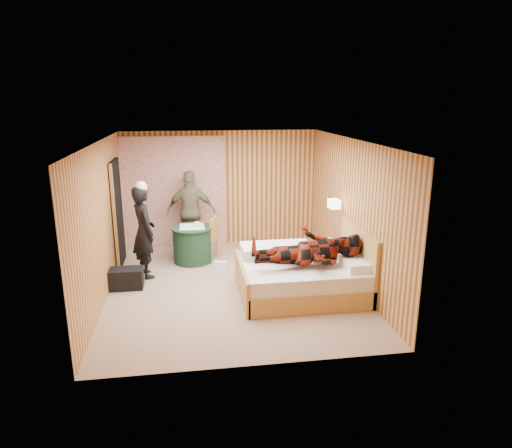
{
  "coord_description": "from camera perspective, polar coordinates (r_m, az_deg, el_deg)",
  "views": [
    {
      "loc": [
        -0.71,
        -7.37,
        3.16
      ],
      "look_at": [
        0.44,
        0.19,
        1.05
      ],
      "focal_mm": 32.0,
      "sensor_mm": 36.0,
      "label": 1
    }
  ],
  "objects": [
    {
      "name": "wall_lamp",
      "position": [
        8.45,
        9.75,
        2.51
      ],
      "size": [
        0.26,
        0.24,
        0.16
      ],
      "color": "gold",
      "rests_on": "wall_right"
    },
    {
      "name": "sneaker_left",
      "position": [
        9.21,
        -6.62,
        -4.36
      ],
      "size": [
        0.26,
        0.11,
        0.11
      ],
      "primitive_type": "cube",
      "rotation": [
        0.0,
        0.0,
        -0.04
      ],
      "color": "white",
      "rests_on": "floor"
    },
    {
      "name": "sneaker_right",
      "position": [
        8.91,
        -4.44,
        -5.01
      ],
      "size": [
        0.27,
        0.18,
        0.11
      ],
      "primitive_type": "cube",
      "rotation": [
        0.0,
        0.0,
        -0.36
      ],
      "color": "white",
      "rests_on": "floor"
    },
    {
      "name": "wall_back",
      "position": [
        10.08,
        -4.44,
        4.47
      ],
      "size": [
        4.2,
        0.02,
        2.5
      ],
      "primitive_type": "cube",
      "color": "#EB995A",
      "rests_on": "floor"
    },
    {
      "name": "ceiling",
      "position": [
        7.43,
        -3.16,
        10.32
      ],
      "size": [
        4.2,
        5.0,
        0.01
      ],
      "primitive_type": "cube",
      "color": "silver",
      "rests_on": "wall_back"
    },
    {
      "name": "round_table",
      "position": [
        9.15,
        -7.93,
        -2.48
      ],
      "size": [
        0.82,
        0.82,
        0.73
      ],
      "color": "#1A3A26",
      "rests_on": "floor"
    },
    {
      "name": "doorway",
      "position": [
        9.12,
        -16.88,
        1.23
      ],
      "size": [
        0.06,
        0.9,
        2.05
      ],
      "primitive_type": "cube",
      "color": "black",
      "rests_on": "floor"
    },
    {
      "name": "chair_near",
      "position": [
        9.2,
        -5.81,
        -1.4
      ],
      "size": [
        0.52,
        0.52,
        0.88
      ],
      "rotation": [
        0.0,
        0.0,
        -1.99
      ],
      "color": "tan",
      "rests_on": "floor"
    },
    {
      "name": "bed",
      "position": [
        7.68,
        5.86,
        -6.37
      ],
      "size": [
        2.03,
        1.6,
        1.1
      ],
      "color": "tan",
      "rests_on": "floor"
    },
    {
      "name": "wall_right",
      "position": [
        8.11,
        11.91,
        1.48
      ],
      "size": [
        0.02,
        5.0,
        2.5
      ],
      "primitive_type": "cube",
      "color": "#EB995A",
      "rests_on": "floor"
    },
    {
      "name": "man_at_table",
      "position": [
        9.68,
        -8.1,
        1.56
      ],
      "size": [
        1.06,
        0.54,
        1.72
      ],
      "primitive_type": "imported",
      "rotation": [
        0.0,
        0.0,
        3.02
      ],
      "color": "#71674B",
      "rests_on": "floor"
    },
    {
      "name": "woman_standing",
      "position": [
        8.44,
        -13.84,
        -0.97
      ],
      "size": [
        0.61,
        0.72,
        1.69
      ],
      "primitive_type": "imported",
      "rotation": [
        0.0,
        0.0,
        1.97
      ],
      "color": "black",
      "rests_on": "floor"
    },
    {
      "name": "curtain",
      "position": [
        10.0,
        -10.14,
        3.89
      ],
      "size": [
        2.2,
        0.08,
        2.4
      ],
      "primitive_type": "cube",
      "color": "beige",
      "rests_on": "floor"
    },
    {
      "name": "chair_far",
      "position": [
        9.73,
        -8.06,
        -0.33
      ],
      "size": [
        0.45,
        0.45,
        0.93
      ],
      "rotation": [
        0.0,
        0.0,
        0.07
      ],
      "color": "tan",
      "rests_on": "floor"
    },
    {
      "name": "cup_table",
      "position": [
        8.99,
        -7.38,
        -0.06
      ],
      "size": [
        0.16,
        0.16,
        0.1
      ],
      "primitive_type": "imported",
      "rotation": [
        0.0,
        0.0,
        0.39
      ],
      "color": "white",
      "rests_on": "round_table"
    },
    {
      "name": "book_lower",
      "position": [
        8.54,
        9.49,
        -2.61
      ],
      "size": [
        0.18,
        0.23,
        0.02
      ],
      "primitive_type": "imported",
      "rotation": [
        0.0,
        0.0,
        0.04
      ],
      "color": "white",
      "rests_on": "nightstand"
    },
    {
      "name": "duffel_bag",
      "position": [
        8.18,
        -16.12,
        -6.58
      ],
      "size": [
        0.63,
        0.34,
        0.35
      ],
      "primitive_type": "cube",
      "rotation": [
        0.0,
        0.0,
        -0.0
      ],
      "color": "black",
      "rests_on": "floor"
    },
    {
      "name": "floor",
      "position": [
        8.05,
        -2.9,
        -7.7
      ],
      "size": [
        4.2,
        5.0,
        0.01
      ],
      "primitive_type": "cube",
      "color": "tan",
      "rests_on": "ground"
    },
    {
      "name": "cup_nightstand",
      "position": [
        8.69,
        9.14,
        -2.02
      ],
      "size": [
        0.13,
        0.13,
        0.09
      ],
      "primitive_type": "imported",
      "rotation": [
        0.0,
        0.0,
        -0.42
      ],
      "color": "white",
      "rests_on": "nightstand"
    },
    {
      "name": "book_upper",
      "position": [
        8.53,
        9.49,
        -2.48
      ],
      "size": [
        0.24,
        0.27,
        0.02
      ],
      "primitive_type": "imported",
      "rotation": [
        0.0,
        0.0,
        -0.44
      ],
      "color": "white",
      "rests_on": "nightstand"
    },
    {
      "name": "man_on_bed",
      "position": [
        7.25,
        6.65,
        -2.16
      ],
      "size": [
        0.86,
        0.67,
        1.77
      ],
      "primitive_type": "imported",
      "rotation": [
        0.0,
        1.57,
        0.0
      ],
      "color": "maroon",
      "rests_on": "bed"
    },
    {
      "name": "nightstand",
      "position": [
        8.67,
        9.31,
        -4.2
      ],
      "size": [
        0.41,
        0.56,
        0.54
      ],
      "color": "tan",
      "rests_on": "floor"
    },
    {
      "name": "wall_left",
      "position": [
        7.74,
        -18.69,
        0.32
      ],
      "size": [
        0.02,
        5.0,
        2.5
      ],
      "primitive_type": "cube",
      "color": "#EB995A",
      "rests_on": "floor"
    }
  ]
}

